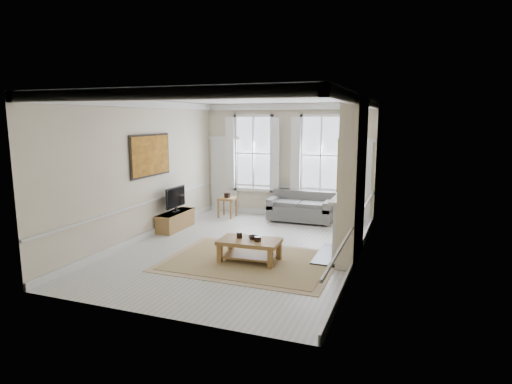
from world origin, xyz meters
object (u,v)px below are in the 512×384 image
at_px(tv_stand, 176,221).
at_px(coffee_table, 250,243).
at_px(sofa, 301,209).
at_px(side_table, 227,201).

bearing_deg(tv_stand, coffee_table, -32.09).
distance_m(sofa, coffee_table, 3.87).
bearing_deg(coffee_table, sofa, 85.71).
height_order(side_table, coffee_table, side_table).
bearing_deg(coffee_table, side_table, 117.87).
xyz_separation_m(side_table, coffee_table, (2.12, -3.59, -0.10)).
distance_m(side_table, coffee_table, 4.17).
relative_size(coffee_table, tv_stand, 0.97).
distance_m(side_table, tv_stand, 1.97).
bearing_deg(coffee_table, tv_stand, 145.26).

